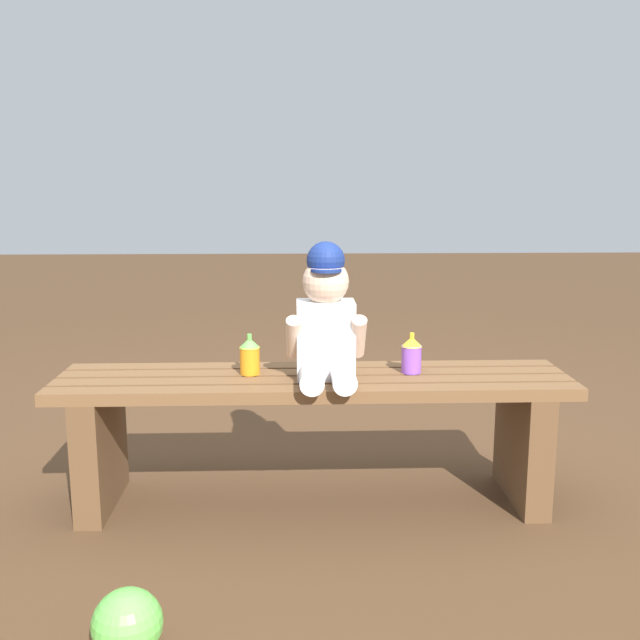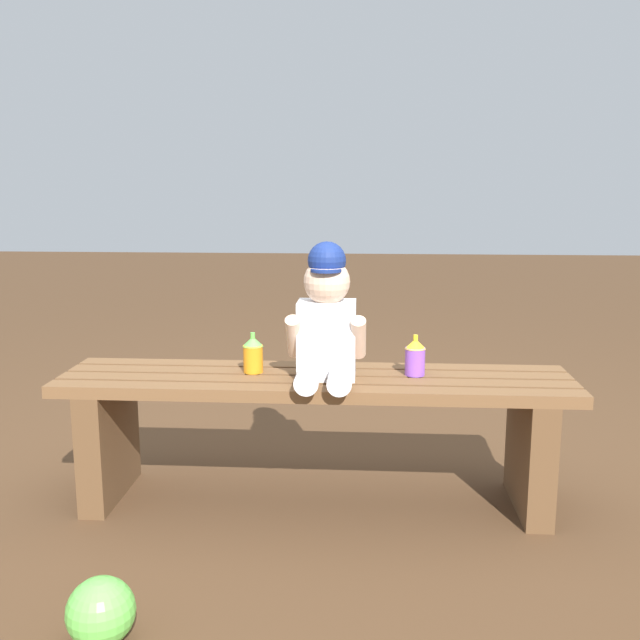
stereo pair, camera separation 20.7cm
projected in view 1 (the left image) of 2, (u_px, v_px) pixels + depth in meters
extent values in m
plane|color=#4C331E|center=(314.00, 501.00, 2.23)|extent=(16.00, 16.00, 0.00)
cube|color=brown|center=(315.00, 394.00, 2.02)|extent=(1.54, 0.08, 0.04)
cube|color=brown|center=(314.00, 386.00, 2.11)|extent=(1.54, 0.08, 0.04)
cube|color=brown|center=(313.00, 377.00, 2.20)|extent=(1.54, 0.08, 0.04)
cube|color=brown|center=(312.00, 370.00, 2.29)|extent=(1.54, 0.08, 0.04)
cube|color=brown|center=(100.00, 448.00, 2.17)|extent=(0.08, 0.35, 0.37)
cube|color=brown|center=(523.00, 442.00, 2.21)|extent=(0.08, 0.35, 0.37)
cube|color=white|center=(326.00, 340.00, 2.11)|extent=(0.17, 0.12, 0.23)
sphere|color=beige|center=(326.00, 282.00, 2.08)|extent=(0.14, 0.14, 0.14)
cylinder|color=navy|center=(326.00, 270.00, 2.04)|extent=(0.09, 0.09, 0.01)
sphere|color=navy|center=(326.00, 261.00, 2.07)|extent=(0.11, 0.11, 0.11)
cylinder|color=white|center=(311.00, 377.00, 2.01)|extent=(0.07, 0.16, 0.07)
cylinder|color=white|center=(343.00, 377.00, 2.01)|extent=(0.07, 0.16, 0.07)
cylinder|color=beige|center=(294.00, 337.00, 2.08)|extent=(0.04, 0.12, 0.14)
cylinder|color=beige|center=(358.00, 337.00, 2.08)|extent=(0.04, 0.12, 0.14)
cylinder|color=orange|center=(250.00, 360.00, 2.16)|extent=(0.06, 0.06, 0.08)
cone|color=#66CC4C|center=(250.00, 343.00, 2.15)|extent=(0.06, 0.06, 0.03)
cylinder|color=#66CC4C|center=(249.00, 337.00, 2.15)|extent=(0.01, 0.01, 0.02)
cylinder|color=#8C4CCC|center=(411.00, 359.00, 2.18)|extent=(0.06, 0.06, 0.08)
cone|color=yellow|center=(412.00, 342.00, 2.17)|extent=(0.06, 0.06, 0.03)
cylinder|color=yellow|center=(412.00, 336.00, 2.16)|extent=(0.01, 0.01, 0.02)
sphere|color=#66CC4C|center=(127.00, 624.00, 1.48)|extent=(0.15, 0.15, 0.15)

